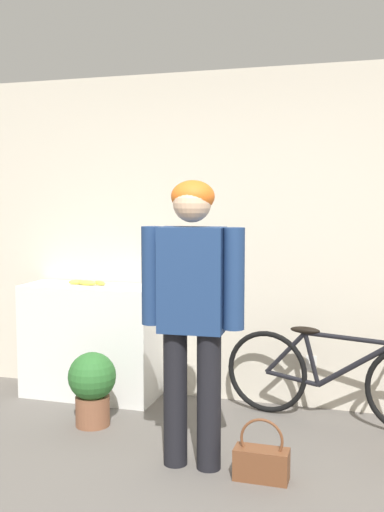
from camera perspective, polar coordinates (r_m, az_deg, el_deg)
The scene contains 7 objects.
wall_back at distance 4.71m, azimuth 4.88°, elevation 1.68°, with size 8.00×0.07×2.60m.
side_shelf at distance 4.98m, azimuth -9.65°, elevation -7.98°, with size 1.09×0.43×0.92m.
person at distance 3.53m, azimuth 0.01°, elevation -4.08°, with size 0.63×0.25×1.72m.
bicycle at distance 4.49m, azimuth 13.47°, elevation -11.15°, with size 1.64×0.46×0.70m.
banana at distance 4.90m, azimuth -9.94°, elevation -2.51°, with size 0.34×0.09×0.04m.
handbag at distance 3.65m, azimuth 6.63°, elevation -18.87°, with size 0.31×0.14×0.36m.
potted_plant at distance 4.40m, azimuth -9.48°, elevation -11.99°, with size 0.34×0.34×0.53m.
Camera 1 is at (0.96, -2.22, 1.61)m, focal length 42.00 mm.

